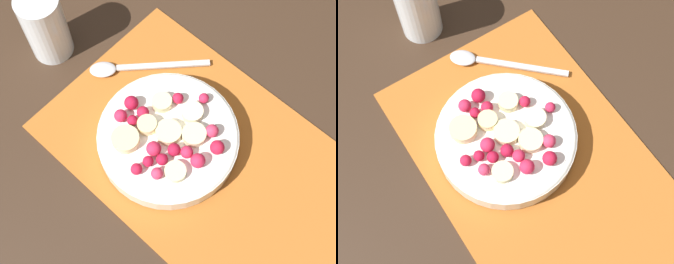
{
  "view_description": "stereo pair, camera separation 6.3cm",
  "coord_description": "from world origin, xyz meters",
  "views": [
    {
      "loc": [
        0.11,
        -0.21,
        0.62
      ],
      "look_at": [
        -0.06,
        -0.02,
        0.04
      ],
      "focal_mm": 50.0,
      "sensor_mm": 36.0,
      "label": 1
    },
    {
      "loc": [
        0.15,
        -0.16,
        0.62
      ],
      "look_at": [
        -0.06,
        -0.02,
        0.04
      ],
      "focal_mm": 50.0,
      "sensor_mm": 36.0,
      "label": 2
    }
  ],
  "objects": [
    {
      "name": "drinking_glass",
      "position": [
        -0.3,
        -0.02,
        0.06
      ],
      "size": [
        0.06,
        0.06,
        0.11
      ],
      "color": "white",
      "rests_on": "ground_plane"
    },
    {
      "name": "spoon",
      "position": [
        -0.19,
        0.03,
        0.01
      ],
      "size": [
        0.14,
        0.14,
        0.01
      ],
      "rotation": [
        0.0,
        0.0,
        3.95
      ],
      "color": "silver",
      "rests_on": "placemat"
    },
    {
      "name": "fruit_bowl",
      "position": [
        -0.06,
        -0.02,
        0.03
      ],
      "size": [
        0.2,
        0.2,
        0.05
      ],
      "color": "silver",
      "rests_on": "placemat"
    },
    {
      "name": "ground_plane",
      "position": [
        0.0,
        0.0,
        0.0
      ],
      "size": [
        3.0,
        3.0,
        0.0
      ],
      "primitive_type": "plane",
      "color": "#382619"
    },
    {
      "name": "placemat",
      "position": [
        0.0,
        0.0,
        0.0
      ],
      "size": [
        0.47,
        0.29,
        0.01
      ],
      "color": "#B26023",
      "rests_on": "ground_plane"
    }
  ]
}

